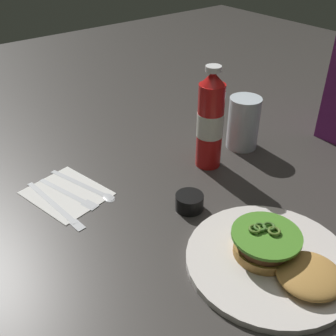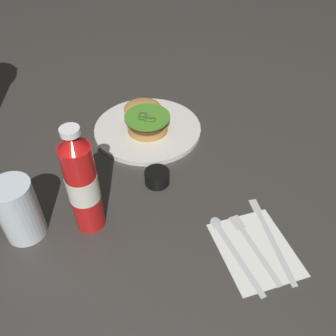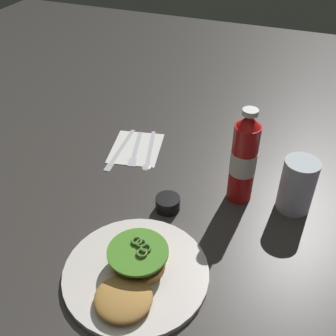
{
  "view_description": "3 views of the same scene",
  "coord_description": "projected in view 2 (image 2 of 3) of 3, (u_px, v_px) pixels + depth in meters",
  "views": [
    {
      "loc": [
        0.44,
        -0.46,
        0.54
      ],
      "look_at": [
        -0.11,
        -0.03,
        0.08
      ],
      "focal_mm": 43.43,
      "sensor_mm": 36.0,
      "label": 1
    },
    {
      "loc": [
        -0.65,
        0.02,
        0.6
      ],
      "look_at": [
        -0.06,
        -0.04,
        0.05
      ],
      "focal_mm": 37.67,
      "sensor_mm": 36.0,
      "label": 2
    },
    {
      "loc": [
        0.6,
        0.24,
        0.67
      ],
      "look_at": [
        -0.12,
        -0.04,
        0.07
      ],
      "focal_mm": 42.71,
      "sensor_mm": 36.0,
      "label": 3
    }
  ],
  "objects": [
    {
      "name": "dinner_plate",
      "position": [
        148.0,
        129.0,
        0.98
      ],
      "size": [
        0.3,
        0.3,
        0.01
      ],
      "primitive_type": "cylinder",
      "color": "silver",
      "rests_on": "ground_plane"
    },
    {
      "name": "burger_sandwich",
      "position": [
        145.0,
        117.0,
        0.98
      ],
      "size": [
        0.2,
        0.12,
        0.05
      ],
      "color": "#B6833F",
      "rests_on": "dinner_plate"
    },
    {
      "name": "ketchup_bottle",
      "position": [
        82.0,
        184.0,
        0.67
      ],
      "size": [
        0.06,
        0.06,
        0.25
      ],
      "color": "red",
      "rests_on": "ground_plane"
    },
    {
      "name": "condiment_cup",
      "position": [
        157.0,
        177.0,
        0.83
      ],
      "size": [
        0.06,
        0.06,
        0.03
      ],
      "primitive_type": "cylinder",
      "color": "black",
      "rests_on": "ground_plane"
    },
    {
      "name": "butter_knife",
      "position": [
        269.0,
        232.0,
        0.73
      ],
      "size": [
        0.22,
        0.03,
        0.0
      ],
      "color": "silver",
      "rests_on": "napkin"
    },
    {
      "name": "napkin",
      "position": [
        255.0,
        249.0,
        0.7
      ],
      "size": [
        0.2,
        0.17,
        0.0
      ],
      "primitive_type": "cube",
      "rotation": [
        0.0,
        0.0,
        0.21
      ],
      "color": "white",
      "rests_on": "ground_plane"
    },
    {
      "name": "ground_plane",
      "position": [
        151.0,
        167.0,
        0.88
      ],
      "size": [
        3.0,
        3.0,
        0.0
      ],
      "primitive_type": "plane",
      "color": "#373330"
    },
    {
      "name": "fork_utensil",
      "position": [
        251.0,
        241.0,
        0.71
      ],
      "size": [
        0.17,
        0.06,
        0.0
      ],
      "color": "silver",
      "rests_on": "napkin"
    },
    {
      "name": "water_glass",
      "position": [
        18.0,
        210.0,
        0.69
      ],
      "size": [
        0.08,
        0.08,
        0.14
      ],
      "primitive_type": "cylinder",
      "color": "silver",
      "rests_on": "ground_plane"
    },
    {
      "name": "spoon_utensil",
      "position": [
        229.0,
        242.0,
        0.71
      ],
      "size": [
        0.19,
        0.07,
        0.0
      ],
      "color": "silver",
      "rests_on": "napkin"
    }
  ]
}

